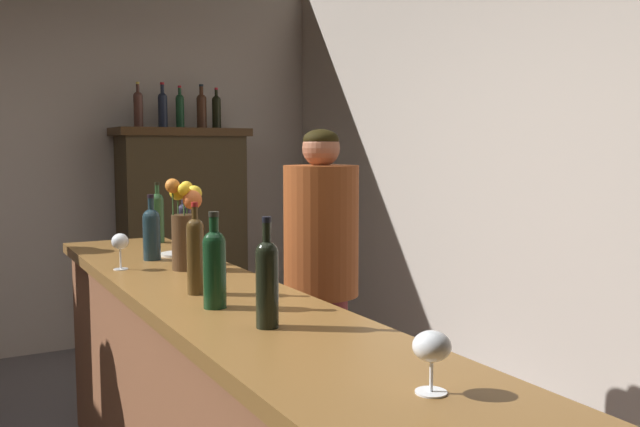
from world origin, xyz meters
TOP-DOWN VIEW (x-y plane):
  - wall_right at (2.47, 0.00)m, footprint 0.12×5.78m
  - bar_counter at (0.47, -0.15)m, footprint 0.55×3.13m
  - display_cabinet at (1.24, 2.57)m, footprint 0.99×0.45m
  - wine_bottle_syrah at (0.39, -0.39)m, footprint 0.07×0.07m
  - wine_bottle_chardonnay at (0.57, 0.46)m, footprint 0.06×0.06m
  - wine_bottle_malbec at (0.44, -0.69)m, footprint 0.07×0.07m
  - wine_bottle_riesling at (0.41, -0.16)m, footprint 0.06×0.06m
  - wine_bottle_pinot at (0.66, 1.19)m, footprint 0.07×0.07m
  - wine_bottle_merlot at (0.47, 0.63)m, footprint 0.08×0.08m
  - wine_glass_front at (0.52, -1.33)m, footprint 0.08×0.08m
  - wine_glass_mid at (0.29, 0.45)m, footprint 0.07×0.07m
  - flower_arrangement at (0.53, 0.32)m, footprint 0.15×0.16m
  - cheese_plate at (0.62, 0.71)m, footprint 0.17×0.17m
  - display_bottle_left at (0.92, 2.57)m, footprint 0.07×0.07m
  - display_bottle_midleft at (1.10, 2.57)m, footprint 0.07×0.07m
  - display_bottle_center at (1.24, 2.57)m, footprint 0.06×0.06m
  - display_bottle_midright at (1.41, 2.57)m, footprint 0.08×0.08m
  - display_bottle_right at (1.53, 2.57)m, footprint 0.07×0.07m
  - bartender at (1.18, 0.31)m, footprint 0.35×0.35m

SIDE VIEW (x-z plane):
  - bar_counter at x=0.47m, z-range 0.00..1.00m
  - display_cabinet at x=1.24m, z-range 0.03..1.70m
  - bartender at x=1.18m, z-range 0.07..1.67m
  - cheese_plate at x=0.62m, z-range 1.00..1.01m
  - wine_glass_front at x=0.52m, z-range 1.03..1.16m
  - wine_glass_mid at x=0.29m, z-range 1.04..1.19m
  - wine_bottle_merlot at x=0.47m, z-range 0.98..1.28m
  - wine_bottle_malbec at x=0.44m, z-range 0.98..1.30m
  - wine_bottle_syrah at x=0.39m, z-range 0.99..1.30m
  - wine_bottle_chardonnay at x=0.57m, z-range 0.98..1.32m
  - wine_bottle_riesling at x=0.41m, z-range 0.99..1.31m
  - wine_bottle_pinot at x=0.66m, z-range 0.98..1.31m
  - flower_arrangement at x=0.53m, z-range 1.00..1.39m
  - wall_right at x=2.47m, z-range 0.00..2.95m
  - display_bottle_right at x=1.53m, z-range 1.65..1.96m
  - display_bottle_center at x=1.24m, z-range 1.64..1.96m
  - display_bottle_left at x=0.92m, z-range 1.64..1.97m
  - display_bottle_midleft at x=1.10m, z-range 1.64..1.98m
  - display_bottle_midright at x=1.41m, z-range 1.64..1.98m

